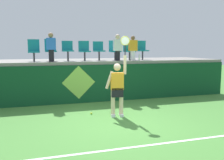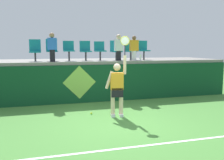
{
  "view_description": "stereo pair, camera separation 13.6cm",
  "coord_description": "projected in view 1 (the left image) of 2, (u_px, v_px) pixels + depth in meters",
  "views": [
    {
      "loc": [
        -2.22,
        -6.38,
        2.12
      ],
      "look_at": [
        0.06,
        1.04,
        1.1
      ],
      "focal_mm": 39.6,
      "sensor_mm": 36.0,
      "label": 1
    },
    {
      "loc": [
        -2.09,
        -6.42,
        2.12
      ],
      "look_at": [
        0.06,
        1.04,
        1.1
      ],
      "focal_mm": 39.6,
      "sensor_mm": 36.0,
      "label": 2
    }
  ],
  "objects": [
    {
      "name": "ground_plane",
      "position": [
        121.0,
        123.0,
        6.97
      ],
      "size": [
        40.0,
        40.0,
        0.0
      ],
      "primitive_type": "plane",
      "color": "#478438"
    },
    {
      "name": "court_back_wall",
      "position": [
        96.0,
        83.0,
        9.69
      ],
      "size": [
        11.72,
        0.2,
        1.47
      ],
      "primitive_type": "cube",
      "color": "#0F4223",
      "rests_on": "ground_plane"
    },
    {
      "name": "spectator_platform",
      "position": [
        89.0,
        61.0,
        10.91
      ],
      "size": [
        11.72,
        2.89,
        0.12
      ],
      "primitive_type": "cube",
      "color": "gray",
      "rests_on": "court_back_wall"
    },
    {
      "name": "court_baseline_stripe",
      "position": [
        146.0,
        145.0,
        5.37
      ],
      "size": [
        10.55,
        0.08,
        0.01
      ],
      "primitive_type": "cube",
      "color": "white",
      "rests_on": "ground_plane"
    },
    {
      "name": "tennis_player",
      "position": [
        117.0,
        87.0,
        7.56
      ],
      "size": [
        0.75,
        0.32,
        2.46
      ],
      "color": "white",
      "rests_on": "ground_plane"
    },
    {
      "name": "tennis_ball",
      "position": [
        91.0,
        113.0,
        7.9
      ],
      "size": [
        0.07,
        0.07,
        0.07
      ],
      "primitive_type": "sphere",
      "color": "#D1E533",
      "rests_on": "ground_plane"
    },
    {
      "name": "water_bottle",
      "position": [
        139.0,
        57.0,
        10.19
      ],
      "size": [
        0.07,
        0.07,
        0.26
      ],
      "primitive_type": "cylinder",
      "color": "white",
      "rests_on": "spectator_platform"
    },
    {
      "name": "stadium_chair_0",
      "position": [
        34.0,
        50.0,
        9.61
      ],
      "size": [
        0.44,
        0.42,
        0.86
      ],
      "color": "#38383D",
      "rests_on": "spectator_platform"
    },
    {
      "name": "stadium_chair_1",
      "position": [
        51.0,
        49.0,
        9.79
      ],
      "size": [
        0.44,
        0.42,
        0.88
      ],
      "color": "#38383D",
      "rests_on": "spectator_platform"
    },
    {
      "name": "stadium_chair_2",
      "position": [
        68.0,
        49.0,
        9.98
      ],
      "size": [
        0.44,
        0.42,
        0.81
      ],
      "color": "#38383D",
      "rests_on": "spectator_platform"
    },
    {
      "name": "stadium_chair_3",
      "position": [
        84.0,
        50.0,
        10.18
      ],
      "size": [
        0.44,
        0.42,
        0.81
      ],
      "color": "#38383D",
      "rests_on": "spectator_platform"
    },
    {
      "name": "stadium_chair_4",
      "position": [
        99.0,
        50.0,
        10.35
      ],
      "size": [
        0.44,
        0.42,
        0.8
      ],
      "color": "#38383D",
      "rests_on": "spectator_platform"
    },
    {
      "name": "stadium_chair_5",
      "position": [
        115.0,
        49.0,
        10.57
      ],
      "size": [
        0.44,
        0.42,
        0.84
      ],
      "color": "#38383D",
      "rests_on": "spectator_platform"
    },
    {
      "name": "stadium_chair_6",
      "position": [
        129.0,
        50.0,
        10.75
      ],
      "size": [
        0.44,
        0.42,
        0.78
      ],
      "color": "#38383D",
      "rests_on": "spectator_platform"
    },
    {
      "name": "stadium_chair_7",
      "position": [
        142.0,
        49.0,
        10.93
      ],
      "size": [
        0.44,
        0.42,
        0.84
      ],
      "color": "#38383D",
      "rests_on": "spectator_platform"
    },
    {
      "name": "spectator_0",
      "position": [
        51.0,
        47.0,
        9.37
      ],
      "size": [
        0.34,
        0.2,
        1.1
      ],
      "color": "black",
      "rests_on": "spectator_platform"
    },
    {
      "name": "spectator_1",
      "position": [
        118.0,
        47.0,
        10.16
      ],
      "size": [
        0.34,
        0.21,
        1.08
      ],
      "color": "black",
      "rests_on": "spectator_platform"
    },
    {
      "name": "spectator_2",
      "position": [
        133.0,
        48.0,
        10.31
      ],
      "size": [
        0.34,
        0.2,
        1.03
      ],
      "color": "white",
      "rests_on": "spectator_platform"
    },
    {
      "name": "wall_signage_mount",
      "position": [
        79.0,
        103.0,
        9.48
      ],
      "size": [
        1.27,
        0.01,
        1.44
      ],
      "color": "#0F4223",
      "rests_on": "ground_plane"
    }
  ]
}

